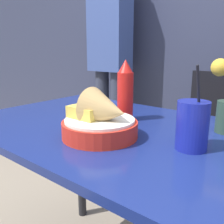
# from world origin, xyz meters

# --- Properties ---
(wall_window) EXTENTS (7.00, 0.06, 2.60)m
(wall_window) POSITION_xyz_m (0.00, 1.13, 1.30)
(wall_window) COLOR #2D334C
(wall_window) RESTS_ON ground_plane
(dining_table) EXTENTS (1.11, 0.72, 0.76)m
(dining_table) POSITION_xyz_m (0.00, 0.00, 0.64)
(dining_table) COLOR navy
(dining_table) RESTS_ON ground_plane
(chair_far_window) EXTENTS (0.40, 0.40, 0.91)m
(chair_far_window) POSITION_xyz_m (0.16, 0.72, 0.53)
(chair_far_window) COLOR black
(chair_far_window) RESTS_ON ground_plane
(food_basket) EXTENTS (0.23, 0.23, 0.15)m
(food_basket) POSITION_xyz_m (0.05, -0.12, 0.82)
(food_basket) COLOR red
(food_basket) RESTS_ON dining_table
(ketchup_bottle) EXTENTS (0.06, 0.06, 0.23)m
(ketchup_bottle) POSITION_xyz_m (-0.01, 0.09, 0.87)
(ketchup_bottle) COLOR red
(ketchup_bottle) RESTS_ON dining_table
(drink_cup) EXTENTS (0.09, 0.09, 0.23)m
(drink_cup) POSITION_xyz_m (0.30, -0.04, 0.83)
(drink_cup) COLOR #192399
(drink_cup) RESTS_ON dining_table
(person_standing) EXTENTS (0.32, 0.20, 1.78)m
(person_standing) POSITION_xyz_m (-0.75, 0.88, 1.04)
(person_standing) COLOR #2D3347
(person_standing) RESTS_ON ground_plane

